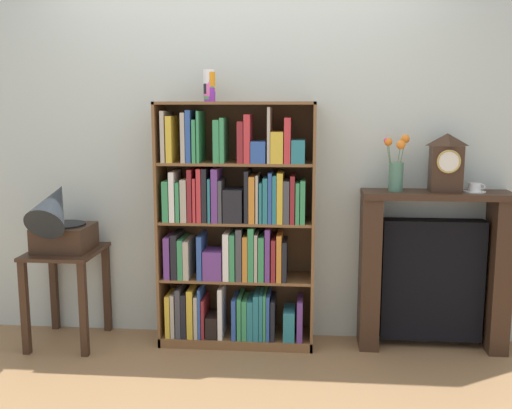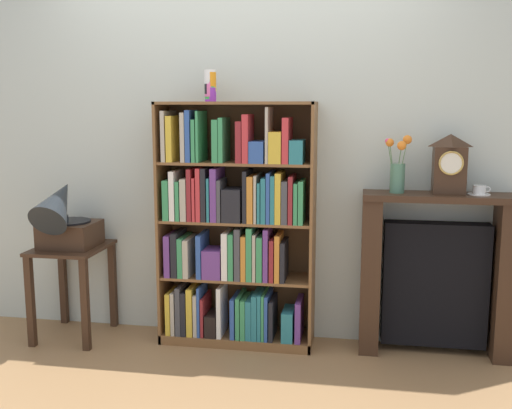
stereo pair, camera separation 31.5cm
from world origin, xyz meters
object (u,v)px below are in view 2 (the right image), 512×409
Objects in this scene: cup_stack at (210,86)px; gramophone at (64,217)px; bookshelf at (234,235)px; fireplace_mantel at (435,275)px; mantel_clock at (450,164)px; side_table_left at (72,270)px; flower_vase at (398,169)px; teacup_with_saucer at (479,191)px.

cup_stack is 0.38× the size of gramophone.
bookshelf is at bearing -8.15° from cup_stack.
bookshelf is 7.96× the size of cup_stack.
cup_stack is at bearing 171.85° from bookshelf.
mantel_clock is (0.05, -0.02, 0.70)m from fireplace_mantel.
bookshelf reaches higher than mantel_clock.
side_table_left is 1.77× the size of flower_vase.
teacup_with_saucer is (1.49, 0.03, 0.32)m from bookshelf.
bookshelf is at bearing -177.77° from fireplace_mantel.
cup_stack reaches higher than bookshelf.
side_table_left is at bearing -176.78° from fireplace_mantel.
fireplace_mantel is at bearing 5.03° from gramophone.
bookshelf is 1.29m from fireplace_mantel.
cup_stack is 1.76m from teacup_with_saucer.
teacup_with_saucer is at bearing 0.86° from mantel_clock.
gramophone is 2.44m from mantel_clock.
gramophone reaches higher than teacup_with_saucer.
gramophone is at bearing -174.97° from fireplace_mantel.
cup_stack is 0.55× the size of mantel_clock.
mantel_clock is (2.40, 0.11, 0.74)m from side_table_left.
cup_stack is 0.19× the size of fireplace_mantel.
cup_stack reaches higher than teacup_with_saucer.
cup_stack is at bearing 6.37° from side_table_left.
flower_vase is (2.10, 0.11, 0.70)m from side_table_left.
cup_stack is at bearing -179.75° from teacup_with_saucer.
mantel_clock is at bearing 1.14° from bookshelf.
fireplace_mantel is 0.70m from mantel_clock.
bookshelf reaches higher than fireplace_mantel.
fireplace_mantel is at bearing 174.77° from teacup_with_saucer.
fireplace_mantel is at bearing 4.73° from flower_vase.
side_table_left is 2.52m from mantel_clock.
mantel_clock reaches higher than gramophone.
cup_stack reaches higher than side_table_left.
cup_stack reaches higher than gramophone.
mantel_clock is 0.24m from teacup_with_saucer.
flower_vase reaches higher than gramophone.
flower_vase is (1.16, 0.01, -0.50)m from cup_stack.
fireplace_mantel is (2.36, 0.21, -0.33)m from gramophone.
gramophone is at bearing -90.00° from side_table_left.
gramophone is 0.51× the size of fireplace_mantel.
bookshelf reaches higher than flower_vase.
teacup_with_saucer is at bearing 2.48° from side_table_left.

